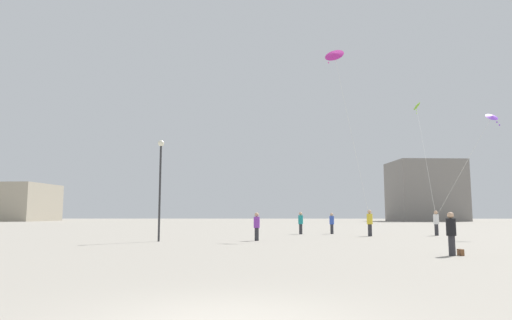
{
  "coord_description": "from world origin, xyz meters",
  "views": [
    {
      "loc": [
        0.65,
        -6.78,
        1.55
      ],
      "look_at": [
        0.0,
        15.22,
        4.15
      ],
      "focal_mm": 32.05,
      "sensor_mm": 36.0,
      "label": 1
    }
  ],
  "objects_px": {
    "person_in_black": "(451,232)",
    "building_left_hall": "(20,202)",
    "kite_lime_diamond": "(417,108)",
    "building_centre_hall": "(425,191)",
    "person_in_teal": "(301,222)",
    "kite_magenta_diamond": "(334,55)",
    "lamppost_east": "(160,174)",
    "person_in_purple": "(257,225)",
    "handbag_beside_flyer": "(461,252)",
    "person_in_blue": "(332,222)",
    "person_in_yellow": "(370,222)",
    "kite_violet_diamond": "(491,118)",
    "person_in_white": "(436,222)"
  },
  "relations": [
    {
      "from": "person_in_black",
      "to": "building_left_hall",
      "type": "bearing_deg",
      "value": 104.85
    },
    {
      "from": "kite_lime_diamond",
      "to": "building_centre_hall",
      "type": "bearing_deg",
      "value": 70.93
    },
    {
      "from": "building_left_hall",
      "to": "building_centre_hall",
      "type": "bearing_deg",
      "value": 0.76
    },
    {
      "from": "person_in_teal",
      "to": "building_left_hall",
      "type": "bearing_deg",
      "value": -104.81
    },
    {
      "from": "kite_magenta_diamond",
      "to": "lamppost_east",
      "type": "distance_m",
      "value": 15.02
    },
    {
      "from": "person_in_purple",
      "to": "building_centre_hall",
      "type": "relative_size",
      "value": 0.11
    },
    {
      "from": "person_in_black",
      "to": "handbag_beside_flyer",
      "type": "xyz_separation_m",
      "value": [
        0.35,
        0.1,
        -0.77
      ]
    },
    {
      "from": "handbag_beside_flyer",
      "to": "person_in_blue",
      "type": "bearing_deg",
      "value": 96.98
    },
    {
      "from": "person_in_teal",
      "to": "person_in_blue",
      "type": "bearing_deg",
      "value": 136.72
    },
    {
      "from": "lamppost_east",
      "to": "person_in_black",
      "type": "bearing_deg",
      "value": -33.2
    },
    {
      "from": "person_in_teal",
      "to": "person_in_blue",
      "type": "height_order",
      "value": "person_in_teal"
    },
    {
      "from": "person_in_yellow",
      "to": "kite_violet_diamond",
      "type": "xyz_separation_m",
      "value": [
        8.09,
        -1.56,
        7.03
      ]
    },
    {
      "from": "kite_magenta_diamond",
      "to": "handbag_beside_flyer",
      "type": "relative_size",
      "value": 37.64
    },
    {
      "from": "building_left_hall",
      "to": "kite_magenta_diamond",
      "type": "bearing_deg",
      "value": -48.98
    },
    {
      "from": "kite_violet_diamond",
      "to": "person_in_purple",
      "type": "bearing_deg",
      "value": -165.69
    },
    {
      "from": "person_in_purple",
      "to": "person_in_teal",
      "type": "bearing_deg",
      "value": -99.43
    },
    {
      "from": "person_in_blue",
      "to": "kite_lime_diamond",
      "type": "relative_size",
      "value": 0.15
    },
    {
      "from": "person_in_white",
      "to": "kite_magenta_diamond",
      "type": "xyz_separation_m",
      "value": [
        -7.45,
        -2.4,
        11.73
      ]
    },
    {
      "from": "person_in_teal",
      "to": "kite_magenta_diamond",
      "type": "bearing_deg",
      "value": 60.36
    },
    {
      "from": "kite_violet_diamond",
      "to": "person_in_teal",
      "type": "bearing_deg",
      "value": 159.69
    },
    {
      "from": "kite_violet_diamond",
      "to": "lamppost_east",
      "type": "bearing_deg",
      "value": -167.22
    },
    {
      "from": "person_in_purple",
      "to": "kite_violet_diamond",
      "type": "bearing_deg",
      "value": -155.29
    },
    {
      "from": "person_in_purple",
      "to": "kite_magenta_diamond",
      "type": "distance_m",
      "value": 13.71
    },
    {
      "from": "person_in_white",
      "to": "handbag_beside_flyer",
      "type": "distance_m",
      "value": 16.85
    },
    {
      "from": "person_in_black",
      "to": "person_in_blue",
      "type": "distance_m",
      "value": 18.83
    },
    {
      "from": "kite_magenta_diamond",
      "to": "building_left_hall",
      "type": "bearing_deg",
      "value": 131.02
    },
    {
      "from": "building_centre_hall",
      "to": "handbag_beside_flyer",
      "type": "relative_size",
      "value": 47.3
    },
    {
      "from": "handbag_beside_flyer",
      "to": "lamppost_east",
      "type": "bearing_deg",
      "value": 147.79
    },
    {
      "from": "person_in_yellow",
      "to": "handbag_beside_flyer",
      "type": "distance_m",
      "value": 14.92
    },
    {
      "from": "person_in_black",
      "to": "person_in_teal",
      "type": "relative_size",
      "value": 0.95
    },
    {
      "from": "person_in_teal",
      "to": "building_left_hall",
      "type": "distance_m",
      "value": 87.15
    },
    {
      "from": "lamppost_east",
      "to": "handbag_beside_flyer",
      "type": "height_order",
      "value": "lamppost_east"
    },
    {
      "from": "person_in_yellow",
      "to": "person_in_purple",
      "type": "height_order",
      "value": "person_in_yellow"
    },
    {
      "from": "person_in_teal",
      "to": "person_in_white",
      "type": "bearing_deg",
      "value": 111.99
    },
    {
      "from": "person_in_yellow",
      "to": "lamppost_east",
      "type": "distance_m",
      "value": 15.05
    },
    {
      "from": "person_in_black",
      "to": "handbag_beside_flyer",
      "type": "relative_size",
      "value": 5.07
    },
    {
      "from": "person_in_teal",
      "to": "person_in_purple",
      "type": "relative_size",
      "value": 1.04
    },
    {
      "from": "person_in_black",
      "to": "handbag_beside_flyer",
      "type": "bearing_deg",
      "value": -6.15
    },
    {
      "from": "person_in_purple",
      "to": "person_in_white",
      "type": "bearing_deg",
      "value": -141.64
    },
    {
      "from": "person_in_white",
      "to": "kite_lime_diamond",
      "type": "xyz_separation_m",
      "value": [
        2.12,
        9.72,
        10.74
      ]
    },
    {
      "from": "person_in_yellow",
      "to": "kite_magenta_diamond",
      "type": "xyz_separation_m",
      "value": [
        -2.41,
        -1.2,
        11.7
      ]
    },
    {
      "from": "building_centre_hall",
      "to": "person_in_teal",
      "type": "bearing_deg",
      "value": -115.79
    },
    {
      "from": "kite_magenta_diamond",
      "to": "person_in_purple",
      "type": "bearing_deg",
      "value": -140.66
    },
    {
      "from": "person_in_white",
      "to": "kite_lime_diamond",
      "type": "distance_m",
      "value": 14.64
    },
    {
      "from": "person_in_black",
      "to": "person_in_blue",
      "type": "height_order",
      "value": "person_in_blue"
    },
    {
      "from": "building_centre_hall",
      "to": "building_left_hall",
      "type": "bearing_deg",
      "value": -179.24
    },
    {
      "from": "person_in_blue",
      "to": "person_in_white",
      "type": "bearing_deg",
      "value": 1.95
    },
    {
      "from": "person_in_blue",
      "to": "person_in_black",
      "type": "bearing_deg",
      "value": -62.74
    },
    {
      "from": "person_in_yellow",
      "to": "person_in_teal",
      "type": "height_order",
      "value": "person_in_yellow"
    },
    {
      "from": "person_in_blue",
      "to": "kite_magenta_diamond",
      "type": "height_order",
      "value": "kite_magenta_diamond"
    }
  ]
}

